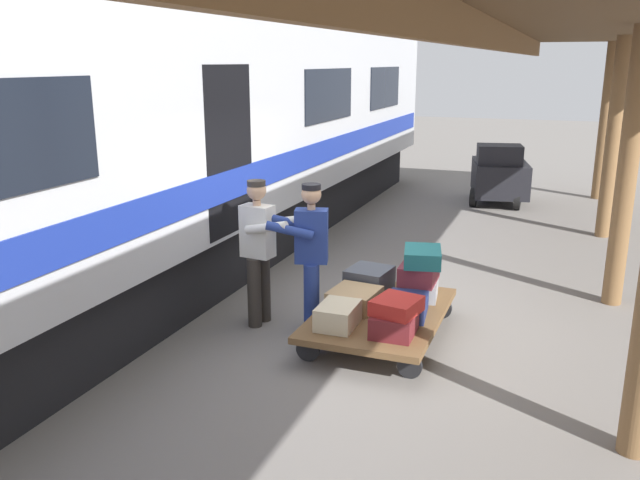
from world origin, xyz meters
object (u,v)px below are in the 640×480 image
(suitcase_maroon_trunk, at_px, (394,324))
(suitcase_slate_roller, at_px, (369,280))
(suitcase_gray_aluminum, at_px, (419,290))
(suitcase_red_plastic, at_px, (397,306))
(porter_in_overalls, at_px, (310,253))
(train_car, at_px, (124,137))
(baggage_tug, at_px, (499,175))
(suitcase_burgundy_valise, at_px, (419,273))
(suitcase_navy_fabric, at_px, (407,306))
(luggage_cart, at_px, (380,315))
(suitcase_cream_canvas, at_px, (338,315))
(porter_by_door, at_px, (259,248))
(suitcase_tan_vintage, at_px, (355,299))
(suitcase_teal_softside, at_px, (423,257))

(suitcase_maroon_trunk, bearing_deg, suitcase_slate_roller, -62.21)
(suitcase_gray_aluminum, bearing_deg, suitcase_red_plastic, 90.85)
(suitcase_gray_aluminum, height_order, porter_in_overalls, porter_in_overalls)
(suitcase_maroon_trunk, bearing_deg, train_car, -13.44)
(baggage_tug, bearing_deg, suitcase_burgundy_valise, 88.87)
(train_car, height_order, baggage_tug, train_car)
(suitcase_maroon_trunk, bearing_deg, suitcase_navy_fabric, -90.00)
(luggage_cart, xyz_separation_m, porter_in_overalls, (0.81, 0.08, 0.65))
(suitcase_red_plastic, bearing_deg, suitcase_burgundy_valise, -88.89)
(suitcase_cream_canvas, bearing_deg, suitcase_slate_roller, -90.00)
(suitcase_burgundy_valise, distance_m, baggage_tug, 7.29)
(train_car, xyz_separation_m, suitcase_maroon_trunk, (-3.79, 0.91, -1.63))
(suitcase_burgundy_valise, bearing_deg, suitcase_navy_fabric, 90.51)
(suitcase_navy_fabric, height_order, suitcase_gray_aluminum, suitcase_navy_fabric)
(suitcase_burgundy_valise, bearing_deg, suitcase_red_plastic, 91.11)
(train_car, bearing_deg, suitcase_navy_fabric, 174.92)
(luggage_cart, xyz_separation_m, porter_by_door, (1.42, 0.09, 0.65))
(suitcase_tan_vintage, bearing_deg, suitcase_cream_canvas, 90.00)
(suitcase_cream_canvas, bearing_deg, suitcase_teal_softside, -119.26)
(suitcase_navy_fabric, relative_size, suitcase_maroon_trunk, 1.19)
(train_car, height_order, suitcase_gray_aluminum, train_car)
(suitcase_slate_roller, bearing_deg, porter_by_door, 30.50)
(suitcase_maroon_trunk, bearing_deg, suitcase_red_plastic, -126.09)
(suitcase_tan_vintage, distance_m, baggage_tug, 7.90)
(luggage_cart, relative_size, suitcase_red_plastic, 4.43)
(suitcase_tan_vintage, distance_m, suitcase_slate_roller, 0.57)
(luggage_cart, bearing_deg, suitcase_maroon_trunk, 117.79)
(suitcase_red_plastic, relative_size, porter_in_overalls, 0.27)
(suitcase_cream_canvas, relative_size, suitcase_burgundy_valise, 0.92)
(suitcase_maroon_trunk, bearing_deg, porter_by_door, -15.49)
(suitcase_tan_vintage, bearing_deg, suitcase_teal_softside, -138.54)
(suitcase_tan_vintage, relative_size, baggage_tug, 0.28)
(train_car, distance_m, suitcase_cream_canvas, 3.69)
(suitcase_red_plastic, xyz_separation_m, baggage_tug, (-0.12, -8.41, 0.01))
(suitcase_slate_roller, bearing_deg, suitcase_cream_canvas, 90.00)
(porter_in_overalls, bearing_deg, suitcase_burgundy_valise, -149.59)
(luggage_cart, distance_m, suitcase_navy_fabric, 0.33)
(luggage_cart, height_order, suitcase_tan_vintage, suitcase_tan_vintage)
(suitcase_maroon_trunk, xyz_separation_m, suitcase_burgundy_valise, (0.01, -1.14, 0.19))
(suitcase_burgundy_valise, distance_m, porter_by_door, 1.86)
(suitcase_red_plastic, height_order, porter_by_door, porter_by_door)
(suitcase_cream_canvas, bearing_deg, luggage_cart, -117.79)
(suitcase_red_plastic, bearing_deg, porter_by_door, -14.66)
(suitcase_maroon_trunk, height_order, suitcase_red_plastic, suitcase_red_plastic)
(suitcase_gray_aluminum, height_order, suitcase_slate_roller, suitcase_slate_roller)
(porter_in_overalls, bearing_deg, luggage_cart, -174.53)
(luggage_cart, xyz_separation_m, suitcase_slate_roller, (0.30, -0.57, 0.19))
(porter_in_overalls, bearing_deg, suitcase_red_plastic, 157.36)
(suitcase_red_plastic, bearing_deg, suitcase_slate_roller, -61.08)
(suitcase_slate_roller, xyz_separation_m, suitcase_teal_softside, (-0.63, 0.01, 0.36))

